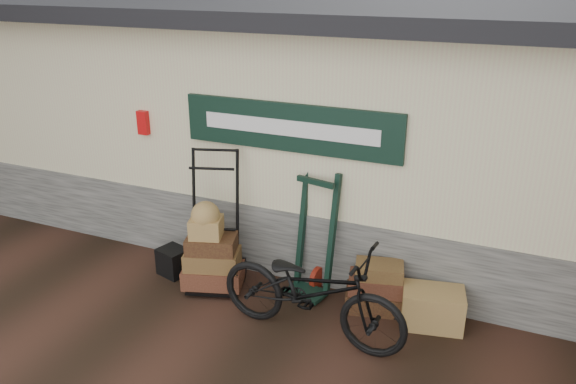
% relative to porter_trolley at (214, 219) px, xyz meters
% --- Properties ---
extents(ground, '(80.00, 80.00, 0.00)m').
position_rel_porter_trolley_xyz_m(ground, '(1.11, -0.58, -0.84)').
color(ground, black).
rests_on(ground, ground).
extents(station_building, '(14.40, 4.10, 3.20)m').
position_rel_porter_trolley_xyz_m(station_building, '(1.10, 2.15, 0.77)').
color(station_building, '#4C4C47').
rests_on(station_building, ground).
extents(porter_trolley, '(1.00, 0.86, 1.69)m').
position_rel_porter_trolley_xyz_m(porter_trolley, '(0.00, 0.00, 0.00)').
color(porter_trolley, black).
rests_on(porter_trolley, ground).
extents(green_barrow, '(0.62, 0.56, 1.49)m').
position_rel_porter_trolley_xyz_m(green_barrow, '(1.17, 0.27, -0.10)').
color(green_barrow, black).
rests_on(green_barrow, ground).
extents(suitcase_stack, '(0.74, 0.56, 0.58)m').
position_rel_porter_trolley_xyz_m(suitcase_stack, '(1.94, 0.19, -0.55)').
color(suitcase_stack, '#351811').
rests_on(suitcase_stack, ground).
extents(wicker_hamper, '(0.71, 0.54, 0.42)m').
position_rel_porter_trolley_xyz_m(wicker_hamper, '(2.59, 0.12, -0.63)').
color(wicker_hamper, '#9A693D').
rests_on(wicker_hamper, ground).
extents(black_trunk, '(0.42, 0.38, 0.35)m').
position_rel_porter_trolley_xyz_m(black_trunk, '(-0.59, -0.06, -0.67)').
color(black_trunk, black).
rests_on(black_trunk, ground).
extents(bicycle, '(0.87, 2.11, 1.20)m').
position_rel_porter_trolley_xyz_m(bicycle, '(1.46, -0.57, -0.24)').
color(bicycle, black).
rests_on(bicycle, ground).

